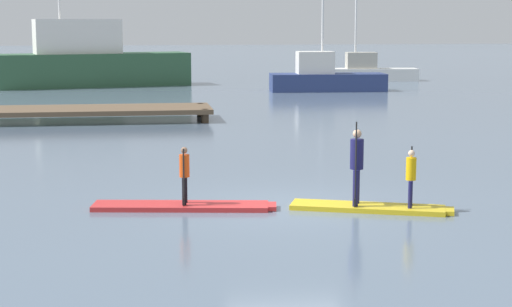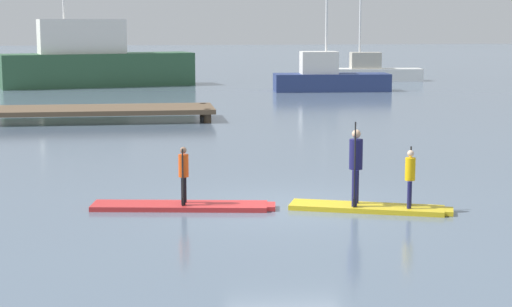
{
  "view_description": "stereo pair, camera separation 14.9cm",
  "coord_description": "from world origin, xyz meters",
  "px_view_note": "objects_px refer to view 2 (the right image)",
  "views": [
    {
      "loc": [
        -3.11,
        -16.92,
        3.81
      ],
      "look_at": [
        -0.35,
        2.5,
        0.75
      ],
      "focal_mm": 59.9,
      "sensor_mm": 36.0,
      "label": 1
    },
    {
      "loc": [
        -2.96,
        -16.94,
        3.81
      ],
      "look_at": [
        -0.35,
        2.5,
        0.75
      ],
      "focal_mm": 59.9,
      "sensor_mm": 36.0,
      "label": 2
    }
  ],
  "objects_px": {
    "fishing_boat_green_midground": "(329,78)",
    "paddleboard_far": "(370,208)",
    "paddler_child_solo": "(184,172)",
    "paddler_child_front": "(410,175)",
    "fishing_boat_white_large": "(94,62)",
    "motor_boat_small_navy": "(373,71)",
    "paddleboard_near": "(183,206)",
    "paddler_adult": "(356,162)"
  },
  "relations": [
    {
      "from": "fishing_boat_green_midground",
      "to": "paddleboard_far",
      "type": "bearing_deg",
      "value": -100.83
    },
    {
      "from": "fishing_boat_green_midground",
      "to": "paddler_child_solo",
      "type": "bearing_deg",
      "value": -108.09
    },
    {
      "from": "paddleboard_far",
      "to": "fishing_boat_green_midground",
      "type": "relative_size",
      "value": 0.52
    },
    {
      "from": "paddler_child_front",
      "to": "fishing_boat_green_midground",
      "type": "bearing_deg",
      "value": 80.65
    },
    {
      "from": "paddler_child_solo",
      "to": "paddleboard_far",
      "type": "xyz_separation_m",
      "value": [
        3.74,
        -0.66,
        -0.71
      ]
    },
    {
      "from": "paddler_child_solo",
      "to": "fishing_boat_white_large",
      "type": "bearing_deg",
      "value": 95.96
    },
    {
      "from": "paddler_child_solo",
      "to": "motor_boat_small_navy",
      "type": "bearing_deg",
      "value": 68.97
    },
    {
      "from": "paddler_child_front",
      "to": "fishing_boat_green_midground",
      "type": "xyz_separation_m",
      "value": [
        4.86,
        29.5,
        -0.02
      ]
    },
    {
      "from": "fishing_boat_green_midground",
      "to": "motor_boat_small_navy",
      "type": "relative_size",
      "value": 1.06
    },
    {
      "from": "motor_boat_small_navy",
      "to": "paddler_child_solo",
      "type": "bearing_deg",
      "value": -111.03
    },
    {
      "from": "fishing_boat_white_large",
      "to": "fishing_boat_green_midground",
      "type": "distance_m",
      "value": 13.84
    },
    {
      "from": "paddleboard_near",
      "to": "paddler_child_front",
      "type": "bearing_deg",
      "value": -11.72
    },
    {
      "from": "paddler_child_solo",
      "to": "paddler_child_front",
      "type": "bearing_deg",
      "value": -11.6
    },
    {
      "from": "paddleboard_near",
      "to": "paddler_adult",
      "type": "xyz_separation_m",
      "value": [
        3.46,
        -0.58,
        0.94
      ]
    },
    {
      "from": "fishing_boat_white_large",
      "to": "motor_boat_small_navy",
      "type": "distance_m",
      "value": 17.62
    },
    {
      "from": "paddleboard_near",
      "to": "paddleboard_far",
      "type": "distance_m",
      "value": 3.82
    },
    {
      "from": "paddleboard_near",
      "to": "fishing_boat_white_large",
      "type": "xyz_separation_m",
      "value": [
        -3.5,
        33.65,
        1.39
      ]
    },
    {
      "from": "paddleboard_near",
      "to": "paddler_child_front",
      "type": "xyz_separation_m",
      "value": [
        4.49,
        -0.93,
        0.7
      ]
    },
    {
      "from": "paddleboard_near",
      "to": "paddler_child_solo",
      "type": "bearing_deg",
      "value": -43.71
    },
    {
      "from": "paddleboard_near",
      "to": "paddler_child_front",
      "type": "height_order",
      "value": "paddler_child_front"
    },
    {
      "from": "fishing_boat_white_large",
      "to": "fishing_boat_green_midground",
      "type": "bearing_deg",
      "value": -21.6
    },
    {
      "from": "paddleboard_near",
      "to": "paddler_child_solo",
      "type": "relative_size",
      "value": 3.24
    },
    {
      "from": "paddler_adult",
      "to": "paddler_child_front",
      "type": "distance_m",
      "value": 1.11
    },
    {
      "from": "paddleboard_far",
      "to": "fishing_boat_white_large",
      "type": "height_order",
      "value": "fishing_boat_white_large"
    },
    {
      "from": "paddleboard_near",
      "to": "paddler_adult",
      "type": "bearing_deg",
      "value": -9.5
    },
    {
      "from": "fishing_boat_white_large",
      "to": "fishing_boat_green_midground",
      "type": "relative_size",
      "value": 1.78
    },
    {
      "from": "paddler_child_front",
      "to": "motor_boat_small_navy",
      "type": "distance_m",
      "value": 38.27
    },
    {
      "from": "paddleboard_near",
      "to": "paddleboard_far",
      "type": "xyz_separation_m",
      "value": [
        3.75,
        -0.68,
        0.0
      ]
    },
    {
      "from": "paddleboard_far",
      "to": "paddler_child_front",
      "type": "height_order",
      "value": "paddler_child_front"
    },
    {
      "from": "paddler_child_front",
      "to": "fishing_boat_green_midground",
      "type": "relative_size",
      "value": 0.19
    },
    {
      "from": "fishing_boat_green_midground",
      "to": "paddler_adult",
      "type": "bearing_deg",
      "value": -101.42
    },
    {
      "from": "fishing_boat_green_midground",
      "to": "motor_boat_small_navy",
      "type": "xyz_separation_m",
      "value": [
        4.57,
        7.59,
        -0.09
      ]
    },
    {
      "from": "paddler_child_solo",
      "to": "fishing_boat_white_large",
      "type": "relative_size",
      "value": 0.1
    },
    {
      "from": "motor_boat_small_navy",
      "to": "fishing_boat_green_midground",
      "type": "bearing_deg",
      "value": -121.07
    },
    {
      "from": "paddler_adult",
      "to": "motor_boat_small_navy",
      "type": "relative_size",
      "value": 0.29
    },
    {
      "from": "paddler_child_solo",
      "to": "fishing_boat_white_large",
      "type": "height_order",
      "value": "fishing_boat_white_large"
    },
    {
      "from": "paddleboard_near",
      "to": "motor_boat_small_navy",
      "type": "height_order",
      "value": "motor_boat_small_navy"
    },
    {
      "from": "paddleboard_near",
      "to": "fishing_boat_white_large",
      "type": "distance_m",
      "value": 33.86
    },
    {
      "from": "paddleboard_far",
      "to": "fishing_boat_white_large",
      "type": "xyz_separation_m",
      "value": [
        -7.25,
        34.33,
        1.39
      ]
    },
    {
      "from": "paddler_child_front",
      "to": "paddleboard_near",
      "type": "bearing_deg",
      "value": 168.28
    },
    {
      "from": "motor_boat_small_navy",
      "to": "fishing_boat_white_large",
      "type": "bearing_deg",
      "value": -171.83
    },
    {
      "from": "paddleboard_near",
      "to": "fishing_boat_green_midground",
      "type": "relative_size",
      "value": 0.6
    }
  ]
}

